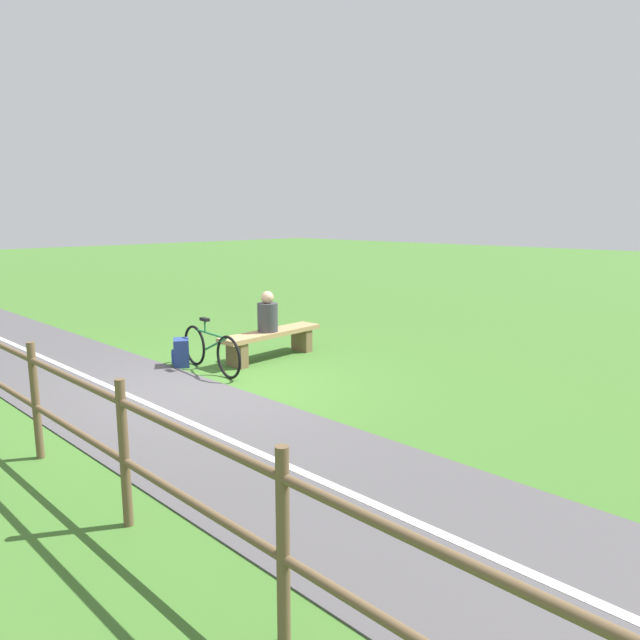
{
  "coord_description": "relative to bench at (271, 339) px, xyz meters",
  "views": [
    {
      "loc": [
        4.78,
        6.8,
        2.5
      ],
      "look_at": [
        -1.06,
        1.13,
        1.0
      ],
      "focal_mm": 32.09,
      "sensor_mm": 36.0,
      "label": 1
    }
  ],
  "objects": [
    {
      "name": "person_seated",
      "position": [
        0.07,
        0.0,
        0.45
      ],
      "size": [
        0.37,
        0.37,
        0.71
      ],
      "rotation": [
        0.0,
        0.0,
        0.04
      ],
      "color": "#38383D",
      "rests_on": "bench"
    },
    {
      "name": "bench",
      "position": [
        0.0,
        0.0,
        0.0
      ],
      "size": [
        2.09,
        0.52,
        0.5
      ],
      "rotation": [
        0.0,
        0.0,
        0.04
      ],
      "color": "#A88456",
      "rests_on": "ground_plane"
    },
    {
      "name": "path_centre_line",
      "position": [
        2.83,
        4.68,
        -0.33
      ],
      "size": [
        0.24,
        32.0,
        0.0
      ],
      "primitive_type": "cube",
      "rotation": [
        0.0,
        0.0,
        -0.0
      ],
      "color": "silver",
      "rests_on": "paved_path"
    },
    {
      "name": "backpack",
      "position": [
        1.41,
        -0.68,
        -0.12
      ],
      "size": [
        0.4,
        0.43,
        0.46
      ],
      "rotation": [
        0.0,
        0.0,
        4.15
      ],
      "color": "navy",
      "rests_on": "ground_plane"
    },
    {
      "name": "paved_path",
      "position": [
        2.83,
        4.68,
        -0.34
      ],
      "size": [
        2.7,
        36.01,
        0.02
      ],
      "primitive_type": "cube",
      "rotation": [
        0.0,
        0.0,
        -0.0
      ],
      "color": "#4C494C",
      "rests_on": "ground_plane"
    },
    {
      "name": "bicycle",
      "position": [
        1.26,
        -0.04,
        0.01
      ],
      "size": [
        0.21,
        1.76,
        0.86
      ],
      "rotation": [
        0.0,
        0.0,
        1.48
      ],
      "color": "black",
      "rests_on": "ground_plane"
    },
    {
      "name": "fence_roadside",
      "position": [
        4.47,
        4.31,
        0.38
      ],
      "size": [
        0.08,
        13.31,
        1.24
      ],
      "rotation": [
        0.0,
        0.0,
        1.57
      ],
      "color": "brown",
      "rests_on": "ground_plane"
    },
    {
      "name": "ground_plane",
      "position": [
        1.69,
        0.68,
        -0.35
      ],
      "size": [
        80.0,
        80.0,
        0.0
      ],
      "primitive_type": "plane",
      "color": "#3D6B28"
    }
  ]
}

